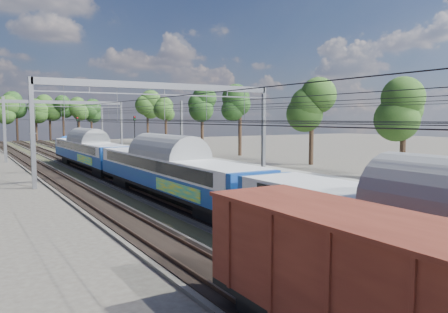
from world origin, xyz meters
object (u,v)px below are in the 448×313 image
emu_train (170,164)px  signal_near (78,130)px  signal_far (135,130)px  worker (97,145)px

emu_train → signal_near: bearing=83.8°
emu_train → signal_far: (12.22, 40.87, 1.22)m
worker → signal_far: (3.65, -8.87, 2.88)m
emu_train → signal_far: bearing=73.4°
worker → signal_near: 4.26m
emu_train → signal_near: (5.46, 50.58, 1.13)m
emu_train → worker: emu_train is taller
emu_train → worker: 50.49m
emu_train → worker: (8.56, 49.73, -1.66)m
signal_far → worker: bearing=129.3°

